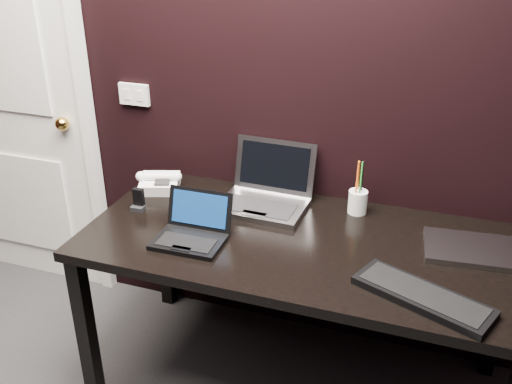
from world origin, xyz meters
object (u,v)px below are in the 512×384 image
(closed_laptop, at_px, (470,249))
(mobile_phone, at_px, (139,202))
(ext_keyboard, at_px, (423,296))
(desk_phone, at_px, (160,183))
(netbook, at_px, (192,232))
(pen_cup, at_px, (358,201))
(desk, at_px, (300,256))
(door, at_px, (8,96))
(silver_laptop, at_px, (266,195))

(closed_laptop, height_order, mobile_phone, mobile_phone)
(ext_keyboard, bearing_deg, closed_laptop, 68.27)
(desk_phone, bearing_deg, netbook, -47.30)
(mobile_phone, xyz_separation_m, pen_cup, (0.88, 0.28, 0.02))
(desk, xyz_separation_m, ext_keyboard, (0.48, -0.24, 0.09))
(ext_keyboard, relative_size, desk_phone, 2.22)
(pen_cup, bearing_deg, ext_keyboard, -59.68)
(door, bearing_deg, mobile_phone, -21.39)
(silver_laptop, bearing_deg, closed_laptop, -7.53)
(silver_laptop, relative_size, desk_phone, 1.73)
(desk_phone, height_order, mobile_phone, same)
(closed_laptop, bearing_deg, desk, -169.28)
(ext_keyboard, height_order, desk_phone, desk_phone)
(desk_phone, distance_m, mobile_phone, 0.20)
(pen_cup, bearing_deg, netbook, -142.39)
(desk, relative_size, mobile_phone, 18.07)
(mobile_phone, bearing_deg, door, 158.61)
(silver_laptop, height_order, closed_laptop, silver_laptop)
(netbook, distance_m, closed_laptop, 1.05)
(desk, bearing_deg, desk_phone, 163.93)
(ext_keyboard, bearing_deg, mobile_phone, 168.06)
(pen_cup, bearing_deg, door, 177.30)
(closed_laptop, distance_m, mobile_phone, 1.34)
(door, height_order, ext_keyboard, door)
(silver_laptop, relative_size, pen_cup, 1.59)
(desk, relative_size, pen_cup, 7.28)
(mobile_phone, bearing_deg, netbook, -25.67)
(desk, height_order, ext_keyboard, ext_keyboard)
(desk, bearing_deg, mobile_phone, 179.15)
(netbook, distance_m, mobile_phone, 0.36)
(door, xyz_separation_m, pen_cup, (1.81, -0.09, -0.25))
(silver_laptop, distance_m, closed_laptop, 0.85)
(mobile_phone, bearing_deg, desk_phone, 90.96)
(ext_keyboard, height_order, pen_cup, pen_cup)
(netbook, distance_m, pen_cup, 0.71)
(ext_keyboard, distance_m, pen_cup, 0.62)
(netbook, xyz_separation_m, mobile_phone, (-0.32, 0.15, 0.00))
(door, height_order, netbook, door)
(ext_keyboard, relative_size, mobile_phone, 5.08)
(desk, height_order, closed_laptop, closed_laptop)
(desk_phone, bearing_deg, ext_keyboard, -20.58)
(netbook, relative_size, closed_laptop, 0.77)
(door, relative_size, pen_cup, 9.16)
(door, relative_size, silver_laptop, 5.76)
(netbook, bearing_deg, desk, 19.90)
(netbook, relative_size, mobile_phone, 2.86)
(closed_laptop, height_order, pen_cup, pen_cup)
(ext_keyboard, bearing_deg, netbook, 173.57)
(closed_laptop, relative_size, pen_cup, 1.50)
(door, distance_m, silver_laptop, 1.46)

